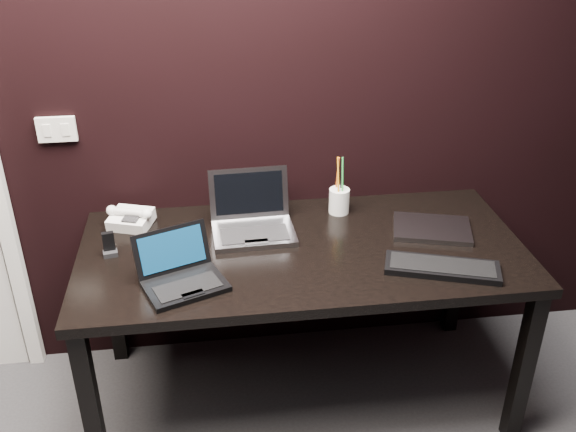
{
  "coord_description": "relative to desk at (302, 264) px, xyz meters",
  "views": [
    {
      "loc": [
        -0.03,
        -0.68,
        2.01
      ],
      "look_at": [
        0.24,
        1.35,
        0.91
      ],
      "focal_mm": 40.0,
      "sensor_mm": 36.0,
      "label": 1
    }
  ],
  "objects": [
    {
      "name": "pen_cup",
      "position": [
        0.2,
        0.26,
        0.14
      ],
      "size": [
        0.11,
        0.11,
        0.25
      ],
      "color": "white",
      "rests_on": "desk"
    },
    {
      "name": "netbook",
      "position": [
        -0.45,
        -0.19,
        0.11
      ],
      "size": [
        0.34,
        0.32,
        0.17
      ],
      "color": "black",
      "rests_on": "desk"
    },
    {
      "name": "desk_phone",
      "position": [
        -0.66,
        0.26,
        0.11
      ],
      "size": [
        0.2,
        0.19,
        0.1
      ],
      "color": "silver",
      "rests_on": "desk"
    },
    {
      "name": "wall_switch",
      "position": [
        -0.92,
        0.39,
        0.46
      ],
      "size": [
        0.15,
        0.02,
        0.1
      ],
      "color": "silver",
      "rests_on": "wall_back"
    },
    {
      "name": "closed_laptop",
      "position": [
        0.53,
        0.06,
        0.09
      ],
      "size": [
        0.35,
        0.29,
        0.02
      ],
      "color": "gray",
      "rests_on": "desk"
    },
    {
      "name": "mobile_phone",
      "position": [
        -0.72,
        0.04,
        0.11
      ],
      "size": [
        0.06,
        0.05,
        0.09
      ],
      "color": "black",
      "rests_on": "desk"
    },
    {
      "name": "ext_keyboard",
      "position": [
        0.47,
        -0.23,
        0.09
      ],
      "size": [
        0.43,
        0.26,
        0.03
      ],
      "color": "black",
      "rests_on": "desk"
    },
    {
      "name": "desk",
      "position": [
        0.0,
        0.0,
        0.0
      ],
      "size": [
        1.7,
        0.8,
        0.74
      ],
      "color": "black",
      "rests_on": "ground"
    },
    {
      "name": "silver_laptop",
      "position": [
        -0.18,
        0.15,
        0.12
      ],
      "size": [
        0.33,
        0.3,
        0.22
      ],
      "color": "gray",
      "rests_on": "desk"
    },
    {
      "name": "wall_back",
      "position": [
        -0.3,
        0.4,
        0.64
      ],
      "size": [
        4.0,
        0.0,
        4.0
      ],
      "primitive_type": "plane",
      "rotation": [
        1.57,
        0.0,
        0.0
      ],
      "color": "black",
      "rests_on": "ground"
    }
  ]
}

